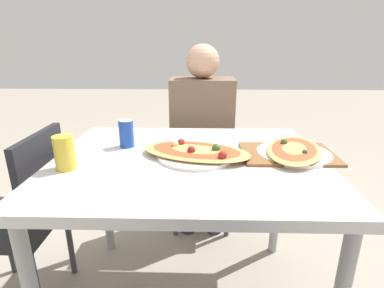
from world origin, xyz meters
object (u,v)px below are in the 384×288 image
(chair_side_left, at_px, (24,212))
(drink_glass, at_px, (65,153))
(dining_table, at_px, (188,175))
(person_seated, at_px, (202,127))
(pizza_second, at_px, (294,151))
(chair_far_seated, at_px, (201,154))
(pizza_main, at_px, (196,152))
(soda_can, at_px, (126,134))

(chair_side_left, xyz_separation_m, drink_glass, (0.29, -0.13, 0.34))
(dining_table, xyz_separation_m, chair_side_left, (-0.75, 0.01, -0.20))
(person_seated, relative_size, pizza_second, 2.81)
(chair_far_seated, bearing_deg, pizza_main, 87.87)
(soda_can, distance_m, pizza_second, 0.74)
(dining_table, height_order, person_seated, person_seated)
(chair_side_left, distance_m, pizza_main, 0.84)
(pizza_main, xyz_separation_m, pizza_second, (0.42, 0.03, -0.00))
(pizza_main, relative_size, drink_glass, 3.91)
(dining_table, distance_m, drink_glass, 0.50)
(drink_glass, xyz_separation_m, pizza_second, (0.91, 0.17, -0.05))
(pizza_main, height_order, pizza_second, pizza_main)
(soda_can, bearing_deg, chair_side_left, -164.35)
(pizza_second, bearing_deg, chair_far_seated, 117.79)
(chair_far_seated, height_order, pizza_second, chair_far_seated)
(dining_table, relative_size, chair_side_left, 1.29)
(pizza_main, distance_m, pizza_second, 0.42)
(person_seated, distance_m, drink_glass, 0.96)
(dining_table, xyz_separation_m, chair_far_seated, (0.06, 0.78, -0.20))
(pizza_main, relative_size, pizza_second, 1.17)
(chair_far_seated, xyz_separation_m, person_seated, (-0.00, -0.11, 0.22))
(chair_far_seated, bearing_deg, drink_glass, 60.11)
(chair_side_left, relative_size, soda_can, 6.90)
(chair_far_seated, bearing_deg, person_seated, 90.00)
(person_seated, height_order, pizza_second, person_seated)
(soda_can, bearing_deg, chair_far_seated, 61.53)
(chair_far_seated, distance_m, person_seated, 0.25)
(chair_side_left, xyz_separation_m, soda_can, (0.46, 0.13, 0.34))
(pizza_main, distance_m, drink_glass, 0.51)
(person_seated, relative_size, drink_glass, 9.34)
(person_seated, bearing_deg, pizza_second, 121.83)
(pizza_second, bearing_deg, soda_can, 172.84)
(person_seated, xyz_separation_m, soda_can, (-0.35, -0.53, 0.12))
(drink_glass, height_order, pizza_second, drink_glass)
(chair_side_left, bearing_deg, chair_far_seated, -46.40)
(pizza_second, bearing_deg, person_seated, 121.83)
(chair_side_left, distance_m, soda_can, 0.59)
(soda_can, distance_m, drink_glass, 0.31)
(drink_glass, distance_m, pizza_second, 0.92)
(chair_side_left, bearing_deg, pizza_main, -89.27)
(pizza_main, xyz_separation_m, drink_glass, (-0.49, -0.14, 0.05))
(chair_far_seated, height_order, soda_can, soda_can)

